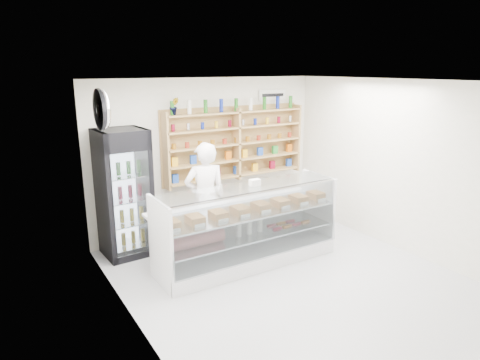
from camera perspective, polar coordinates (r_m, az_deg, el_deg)
room at (r=5.87m, az=7.17°, el=-0.85°), size 5.00×5.00×5.00m
display_counter at (r=6.72m, az=0.93°, el=-8.19°), size 2.88×0.86×1.25m
shop_worker at (r=6.94m, az=-4.65°, el=-2.45°), size 0.76×0.60×1.84m
drinks_cooler at (r=7.06m, az=-15.19°, el=-1.70°), size 0.78×0.76×2.06m
wall_shelving at (r=7.98m, az=-0.50°, el=4.87°), size 2.84×0.28×1.33m
potted_plant at (r=7.34m, az=-8.78°, el=9.70°), size 0.18×0.16×0.29m
security_mirror at (r=5.79m, az=-17.76°, el=8.92°), size 0.15×0.50×0.50m
wall_sign at (r=8.49m, az=4.33°, el=11.24°), size 0.62×0.03×0.20m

